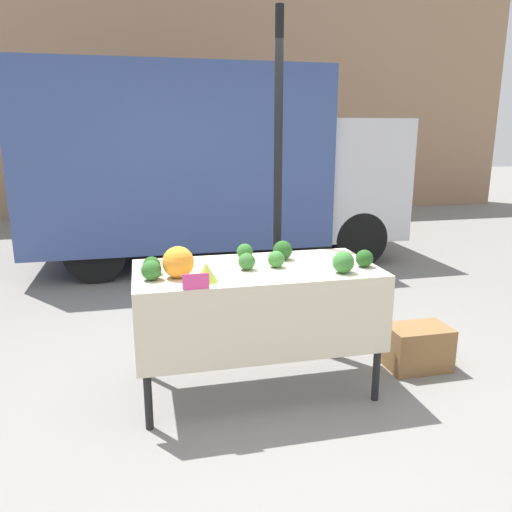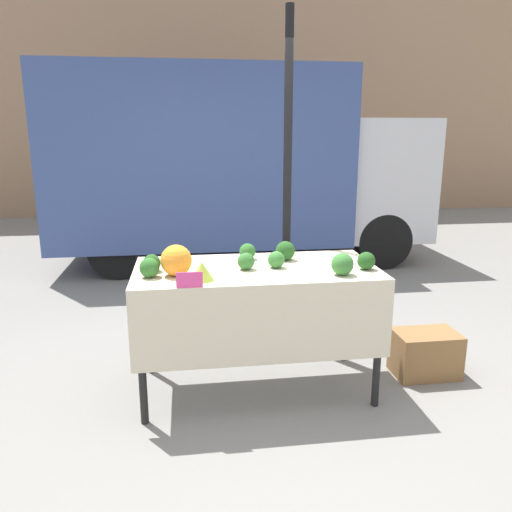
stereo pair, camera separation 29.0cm
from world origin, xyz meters
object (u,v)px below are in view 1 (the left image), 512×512
parked_truck (205,161)px  orange_cauliflower (178,262)px  price_sign (196,282)px  produce_crate (418,347)px

parked_truck → orange_cauliflower: 4.14m
orange_cauliflower → price_sign: size_ratio=1.28×
price_sign → orange_cauliflower: bearing=106.2°
orange_cauliflower → price_sign: (0.08, -0.27, -0.05)m
price_sign → produce_crate: bearing=13.5°
orange_cauliflower → produce_crate: (1.83, 0.15, -0.83)m
produce_crate → orange_cauliflower: bearing=-175.3°
orange_cauliflower → price_sign: 0.29m
parked_truck → orange_cauliflower: parked_truck is taller
parked_truck → produce_crate: 4.25m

